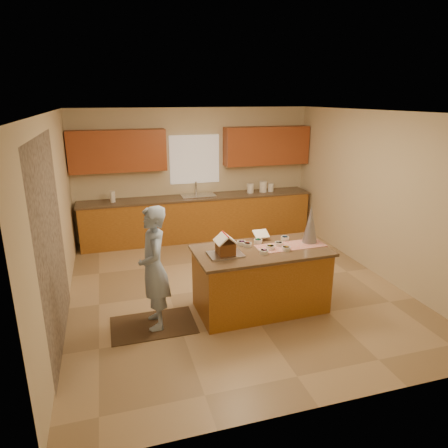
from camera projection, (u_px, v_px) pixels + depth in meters
The scene contains 28 objects.
floor at pixel (234, 287), 6.46m from camera, with size 5.50×5.50×0.00m, color tan.
ceiling at pixel (235, 112), 5.66m from camera, with size 5.50×5.50×0.00m, color silver.
wall_back at pixel (195, 173), 8.58m from camera, with size 5.50×5.50×0.00m, color beige.
wall_front at pixel (330, 282), 3.54m from camera, with size 5.50×5.50×0.00m, color beige.
wall_left at pixel (56, 219), 5.38m from camera, with size 5.50×5.50×0.00m, color beige.
wall_right at pixel (377, 194), 6.73m from camera, with size 5.50×5.50×0.00m, color beige.
stone_accent at pixel (52, 246), 4.69m from camera, with size 2.50×2.50×0.00m, color gray.
window_curtain at pixel (195, 159), 8.46m from camera, with size 1.05×0.03×1.00m, color white.
back_counter_base at pixel (199, 218), 8.57m from camera, with size 4.80×0.60×0.88m, color #A46422.
back_counter_top at pixel (198, 197), 8.44m from camera, with size 4.85×0.63×0.04m, color brown.
upper_cabinet_left at pixel (118, 151), 7.83m from camera, with size 1.85×0.35×0.80m, color #9A4621.
upper_cabinet_right at pixel (266, 146), 8.66m from camera, with size 1.85×0.35×0.80m, color #9A4621.
sink at pixel (198, 198), 8.44m from camera, with size 0.70×0.45×0.12m, color silver.
faucet at pixel (196, 188), 8.55m from camera, with size 0.03×0.03×0.28m, color silver.
island_base at pixel (261, 281), 5.68m from camera, with size 1.76×0.88×0.86m, color #A46422.
island_top at pixel (262, 251), 5.55m from camera, with size 1.84×0.96×0.04m, color brown.
table_runner at pixel (291, 246), 5.67m from camera, with size 0.98×0.35×0.01m, color #A3180B.
baking_tray at pixel (225, 254), 5.33m from camera, with size 0.45×0.33×0.02m, color silver.
cookbook at pixel (261, 234), 5.89m from camera, with size 0.22×0.02×0.18m, color white.
tinsel_tree at pixel (311, 224), 5.73m from camera, with size 0.22×0.22×0.54m, color silver.
rug at pixel (153, 325), 5.37m from camera, with size 1.10×0.72×0.01m, color black.
boy at pixel (154, 268), 5.13m from camera, with size 0.59×0.39×1.62m, color #96B0D5.
canister_a at pixel (250, 188), 8.71m from camera, with size 0.15×0.15×0.20m, color white.
canister_b at pixel (263, 187), 8.79m from camera, with size 0.16×0.16×0.24m, color white.
canister_c at pixel (271, 187), 8.84m from camera, with size 0.13×0.13×0.18m, color white.
paper_towel at pixel (113, 197), 7.93m from camera, with size 0.10×0.10×0.22m, color white.
gingerbread_house at pixel (225, 246), 5.30m from camera, with size 0.28×0.28×0.28m.
candy_bowls at pixel (266, 245), 5.63m from camera, with size 0.79×0.53×0.05m.
Camera 1 is at (-1.81, -5.58, 2.89)m, focal length 32.44 mm.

